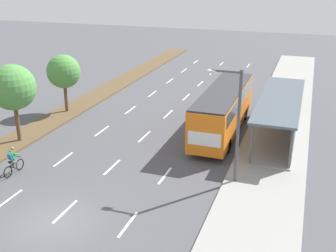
% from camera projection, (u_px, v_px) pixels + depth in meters
% --- Properties ---
extents(ground_plane, '(140.00, 140.00, 0.00)m').
position_uv_depth(ground_plane, '(55.00, 222.00, 20.18)').
color(ground_plane, '#4C4C51').
extents(median_strip, '(2.60, 52.00, 0.12)m').
position_uv_depth(median_strip, '(98.00, 95.00, 40.38)').
color(median_strip, brown).
rests_on(median_strip, ground).
extents(sidewalk_right, '(4.50, 52.00, 0.15)m').
position_uv_depth(sidewalk_right, '(283.00, 114.00, 34.99)').
color(sidewalk_right, gray).
rests_on(sidewalk_right, ground).
extents(lane_divider_left, '(0.14, 44.95, 0.01)m').
position_uv_depth(lane_divider_left, '(130.00, 110.00, 36.25)').
color(lane_divider_left, white).
rests_on(lane_divider_left, ground).
extents(lane_divider_center, '(0.14, 44.95, 0.01)m').
position_uv_depth(lane_divider_center, '(168.00, 114.00, 35.18)').
color(lane_divider_center, white).
rests_on(lane_divider_center, ground).
extents(lane_divider_right, '(0.14, 44.95, 0.01)m').
position_uv_depth(lane_divider_right, '(208.00, 119.00, 34.11)').
color(lane_divider_right, white).
rests_on(lane_divider_right, ground).
extents(bus_shelter, '(2.90, 11.92, 2.86)m').
position_uv_depth(bus_shelter, '(283.00, 113.00, 29.67)').
color(bus_shelter, gray).
rests_on(bus_shelter, sidewalk_right).
extents(bus, '(2.54, 11.29, 3.37)m').
position_uv_depth(bus, '(223.00, 106.00, 30.51)').
color(bus, orange).
rests_on(bus, ground).
extents(cyclist, '(0.46, 1.82, 1.71)m').
position_uv_depth(cyclist, '(13.00, 162.00, 24.65)').
color(cyclist, black).
rests_on(cyclist, ground).
extents(median_tree_second, '(3.16, 3.16, 5.47)m').
position_uv_depth(median_tree_second, '(13.00, 88.00, 28.17)').
color(median_tree_second, brown).
rests_on(median_tree_second, median_strip).
extents(median_tree_third, '(2.80, 2.80, 4.87)m').
position_uv_depth(median_tree_third, '(64.00, 72.00, 34.42)').
color(median_tree_third, brown).
rests_on(median_tree_third, median_strip).
extents(streetlight, '(1.91, 0.24, 6.50)m').
position_uv_depth(streetlight, '(235.00, 119.00, 22.54)').
color(streetlight, '#4C4C51').
rests_on(streetlight, sidewalk_right).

